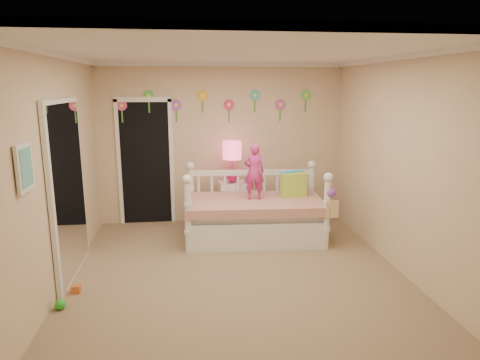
{
  "coord_description": "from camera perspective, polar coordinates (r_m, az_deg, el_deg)",
  "views": [
    {
      "loc": [
        -0.56,
        -4.71,
        2.24
      ],
      "look_at": [
        0.1,
        0.6,
        1.05
      ],
      "focal_mm": 31.76,
      "sensor_mm": 36.0,
      "label": 1
    }
  ],
  "objects": [
    {
      "name": "floor",
      "position": [
        5.25,
        -0.28,
        -12.74
      ],
      "size": [
        4.0,
        4.5,
        0.01
      ],
      "primitive_type": "cube",
      "color": "#7F684C",
      "rests_on": "ground"
    },
    {
      "name": "ceiling",
      "position": [
        4.76,
        -0.32,
        16.88
      ],
      "size": [
        4.0,
        4.5,
        0.01
      ],
      "primitive_type": "cube",
      "color": "white",
      "rests_on": "floor"
    },
    {
      "name": "back_wall",
      "position": [
        7.05,
        -2.47,
        4.86
      ],
      "size": [
        4.0,
        0.01,
        2.6
      ],
      "primitive_type": "cube",
      "color": "tan",
      "rests_on": "floor"
    },
    {
      "name": "left_wall",
      "position": [
        5.01,
        -23.63,
        0.67
      ],
      "size": [
        0.01,
        4.5,
        2.6
      ],
      "primitive_type": "cube",
      "color": "tan",
      "rests_on": "floor"
    },
    {
      "name": "right_wall",
      "position": [
        5.44,
        21.11,
        1.74
      ],
      "size": [
        0.01,
        4.5,
        2.6
      ],
      "primitive_type": "cube",
      "color": "tan",
      "rests_on": "floor"
    },
    {
      "name": "crown_molding",
      "position": [
        4.75,
        -0.32,
        16.52
      ],
      "size": [
        4.0,
        4.5,
        0.06
      ],
      "primitive_type": null,
      "color": "white",
      "rests_on": "ceiling"
    },
    {
      "name": "daybed",
      "position": [
        6.26,
        1.97,
        -3.14
      ],
      "size": [
        2.08,
        1.2,
        1.1
      ],
      "primitive_type": null,
      "rotation": [
        0.0,
        0.0,
        -0.06
      ],
      "color": "white",
      "rests_on": "floor"
    },
    {
      "name": "pillow_turquoise",
      "position": [
        6.49,
        6.95,
        -0.43
      ],
      "size": [
        0.38,
        0.29,
        0.37
      ],
      "primitive_type": "cube",
      "rotation": [
        0.0,
        0.0,
        0.5
      ],
      "color": "#249EB5",
      "rests_on": "daybed"
    },
    {
      "name": "pillow_lime",
      "position": [
        6.39,
        7.2,
        -0.68
      ],
      "size": [
        0.39,
        0.2,
        0.36
      ],
      "primitive_type": "cube",
      "rotation": [
        0.0,
        0.0,
        0.16
      ],
      "color": "#ADD13F",
      "rests_on": "daybed"
    },
    {
      "name": "child",
      "position": [
        6.16,
        1.9,
        1.13
      ],
      "size": [
        0.31,
        0.21,
        0.82
      ],
      "primitive_type": "imported",
      "rotation": [
        0.0,
        0.0,
        3.08
      ],
      "color": "#D53089",
      "rests_on": "daybed"
    },
    {
      "name": "nightstand",
      "position": [
        6.97,
        -1.04,
        -3.15
      ],
      "size": [
        0.46,
        0.36,
        0.71
      ],
      "primitive_type": "cube",
      "rotation": [
        0.0,
        0.0,
        0.1
      ],
      "color": "white",
      "rests_on": "floor"
    },
    {
      "name": "table_lamp",
      "position": [
        6.8,
        -1.07,
        3.32
      ],
      "size": [
        0.3,
        0.3,
        0.67
      ],
      "color": "#E01D80",
      "rests_on": "nightstand"
    },
    {
      "name": "closet_doorway",
      "position": [
        7.08,
        -12.58,
        2.44
      ],
      "size": [
        0.9,
        0.04,
        2.07
      ],
      "primitive_type": "cube",
      "color": "black",
      "rests_on": "back_wall"
    },
    {
      "name": "flower_decals",
      "position": [
        6.97,
        -3.26,
        10.06
      ],
      "size": [
        3.4,
        0.02,
        0.5
      ],
      "primitive_type": null,
      "color": "#B2668C",
      "rests_on": "back_wall"
    },
    {
      "name": "mirror_closet",
      "position": [
        5.34,
        -22.1,
        -1.29
      ],
      "size": [
        0.07,
        1.3,
        2.1
      ],
      "primitive_type": "cube",
      "color": "white",
      "rests_on": "left_wall"
    },
    {
      "name": "wall_picture",
      "position": [
        4.12,
        -26.99,
        1.52
      ],
      "size": [
        0.05,
        0.34,
        0.42
      ],
      "primitive_type": "cube",
      "color": "white",
      "rests_on": "left_wall"
    },
    {
      "name": "hanging_bag",
      "position": [
        5.96,
        12.0,
        -3.05
      ],
      "size": [
        0.2,
        0.16,
        0.36
      ],
      "primitive_type": null,
      "color": "beige",
      "rests_on": "daybed"
    },
    {
      "name": "toy_scatter",
      "position": [
        5.25,
        -19.98,
        -12.84
      ],
      "size": [
        1.09,
        1.46,
        0.11
      ],
      "primitive_type": null,
      "rotation": [
        0.0,
        0.0,
        -0.25
      ],
      "color": "#996666",
      "rests_on": "floor"
    }
  ]
}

